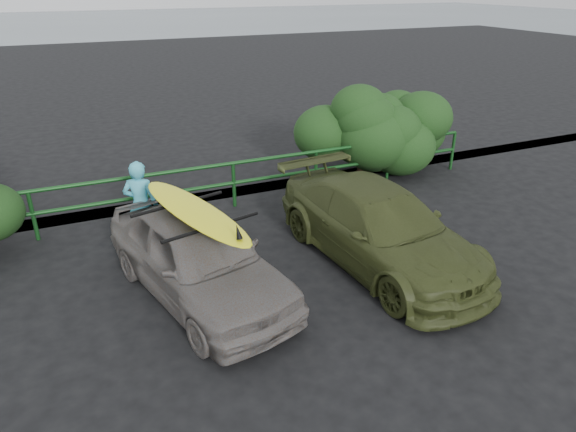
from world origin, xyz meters
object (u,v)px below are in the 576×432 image
(guardrail, at_px, (189,191))
(surfboard, at_px, (194,211))
(man, at_px, (141,205))
(sedan, at_px, (198,256))
(olive_vehicle, at_px, (379,227))

(guardrail, distance_m, surfboard, 3.30)
(guardrail, relative_size, man, 8.28)
(sedan, distance_m, man, 2.05)
(man, xyz_separation_m, surfboard, (0.52, -1.98, 0.62))
(guardrail, xyz_separation_m, olive_vehicle, (2.56, -3.31, 0.15))
(olive_vehicle, height_order, man, man)
(guardrail, height_order, sedan, sedan)
(guardrail, relative_size, sedan, 3.48)
(sedan, distance_m, olive_vehicle, 3.18)
(sedan, xyz_separation_m, olive_vehicle, (3.17, -0.21, -0.02))
(man, distance_m, surfboard, 2.14)
(guardrail, xyz_separation_m, sedan, (-0.61, -3.10, 0.16))
(guardrail, bearing_deg, olive_vehicle, -52.29)
(sedan, relative_size, olive_vehicle, 0.88)
(man, relative_size, surfboard, 0.57)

